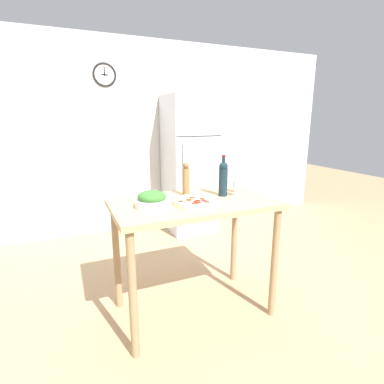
{
  "coord_description": "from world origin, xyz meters",
  "views": [
    {
      "loc": [
        -0.89,
        -2.02,
        1.57
      ],
      "look_at": [
        0.0,
        0.04,
        1.02
      ],
      "focal_mm": 28.0,
      "sensor_mm": 36.0,
      "label": 1
    }
  ],
  "objects_px": {
    "salad_bowl": "(152,200)",
    "homemade_pizza": "(197,202)",
    "wine_glass_far": "(239,181)",
    "pepper_mill": "(186,180)",
    "wine_glass_near": "(237,184)",
    "refrigerator": "(189,165)",
    "wine_bottle": "(223,178)"
  },
  "relations": [
    {
      "from": "wine_glass_far",
      "to": "homemade_pizza",
      "type": "xyz_separation_m",
      "value": [
        -0.46,
        -0.18,
        -0.08
      ]
    },
    {
      "from": "wine_bottle",
      "to": "pepper_mill",
      "type": "distance_m",
      "value": 0.3
    },
    {
      "from": "salad_bowl",
      "to": "wine_bottle",
      "type": "bearing_deg",
      "value": 7.78
    },
    {
      "from": "wine_bottle",
      "to": "homemade_pizza",
      "type": "relative_size",
      "value": 0.98
    },
    {
      "from": "pepper_mill",
      "to": "salad_bowl",
      "type": "bearing_deg",
      "value": -148.56
    },
    {
      "from": "wine_glass_near",
      "to": "salad_bowl",
      "type": "height_order",
      "value": "wine_glass_near"
    },
    {
      "from": "wine_bottle",
      "to": "wine_glass_near",
      "type": "height_order",
      "value": "wine_bottle"
    },
    {
      "from": "wine_glass_near",
      "to": "homemade_pizza",
      "type": "distance_m",
      "value": 0.41
    },
    {
      "from": "pepper_mill",
      "to": "salad_bowl",
      "type": "relative_size",
      "value": 1.14
    },
    {
      "from": "wine_glass_near",
      "to": "homemade_pizza",
      "type": "relative_size",
      "value": 0.4
    },
    {
      "from": "pepper_mill",
      "to": "homemade_pizza",
      "type": "xyz_separation_m",
      "value": [
        -0.03,
        -0.27,
        -0.11
      ]
    },
    {
      "from": "salad_bowl",
      "to": "refrigerator",
      "type": "bearing_deg",
      "value": 59.94
    },
    {
      "from": "wine_glass_far",
      "to": "salad_bowl",
      "type": "distance_m",
      "value": 0.79
    },
    {
      "from": "refrigerator",
      "to": "wine_glass_far",
      "type": "height_order",
      "value": "refrigerator"
    },
    {
      "from": "wine_glass_far",
      "to": "pepper_mill",
      "type": "height_order",
      "value": "pepper_mill"
    },
    {
      "from": "refrigerator",
      "to": "pepper_mill",
      "type": "bearing_deg",
      "value": -113.76
    },
    {
      "from": "pepper_mill",
      "to": "wine_glass_far",
      "type": "bearing_deg",
      "value": -12.61
    },
    {
      "from": "wine_glass_far",
      "to": "salad_bowl",
      "type": "bearing_deg",
      "value": -171.72
    },
    {
      "from": "salad_bowl",
      "to": "homemade_pizza",
      "type": "distance_m",
      "value": 0.33
    },
    {
      "from": "wine_glass_near",
      "to": "pepper_mill",
      "type": "relative_size",
      "value": 0.5
    },
    {
      "from": "refrigerator",
      "to": "salad_bowl",
      "type": "relative_size",
      "value": 7.85
    },
    {
      "from": "pepper_mill",
      "to": "homemade_pizza",
      "type": "bearing_deg",
      "value": -95.31
    },
    {
      "from": "salad_bowl",
      "to": "homemade_pizza",
      "type": "relative_size",
      "value": 0.7
    },
    {
      "from": "wine_bottle",
      "to": "wine_glass_far",
      "type": "height_order",
      "value": "wine_bottle"
    },
    {
      "from": "wine_glass_far",
      "to": "pepper_mill",
      "type": "relative_size",
      "value": 0.5
    },
    {
      "from": "wine_glass_far",
      "to": "pepper_mill",
      "type": "bearing_deg",
      "value": 167.39
    },
    {
      "from": "refrigerator",
      "to": "wine_glass_near",
      "type": "relative_size",
      "value": 13.7
    },
    {
      "from": "wine_glass_near",
      "to": "wine_glass_far",
      "type": "bearing_deg",
      "value": 51.16
    },
    {
      "from": "refrigerator",
      "to": "salad_bowl",
      "type": "distance_m",
      "value": 2.12
    },
    {
      "from": "refrigerator",
      "to": "wine_glass_far",
      "type": "distance_m",
      "value": 1.74
    },
    {
      "from": "refrigerator",
      "to": "wine_glass_far",
      "type": "xyz_separation_m",
      "value": [
        -0.27,
        -1.72,
        0.12
      ]
    },
    {
      "from": "wine_bottle",
      "to": "homemade_pizza",
      "type": "distance_m",
      "value": 0.36
    }
  ]
}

